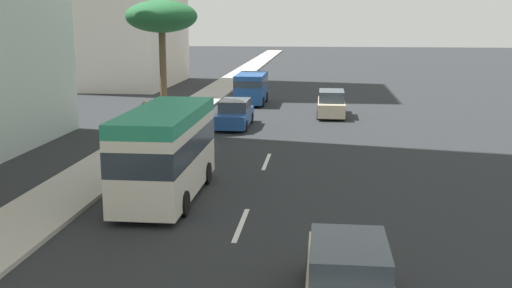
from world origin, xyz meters
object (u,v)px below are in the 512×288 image
object	(u,v)px
van_second	(251,87)
car_fourth	(235,114)
car_lead	(348,277)
palm_tree	(162,18)
car_third	(331,104)
minibus_fifth	(166,150)
pedestrian_near_lamp	(145,113)

from	to	relation	value
van_second	car_fourth	world-z (taller)	van_second
car_lead	palm_tree	distance (m)	25.07
car_third	minibus_fifth	world-z (taller)	minibus_fifth
car_fourth	car_lead	bearing A→B (deg)	14.19
car_lead	van_second	world-z (taller)	van_second
van_second	pedestrian_near_lamp	bearing A→B (deg)	-19.49
car_lead	minibus_fifth	size ratio (longest dim) A/B	0.64
pedestrian_near_lamp	minibus_fifth	bearing A→B (deg)	-135.97
car_lead	minibus_fifth	xyz separation A→B (m)	(8.11, 6.13, 0.99)
van_second	car_fourth	xyz separation A→B (m)	(-9.80, -0.14, -0.54)
car_fourth	minibus_fifth	world-z (taller)	minibus_fifth
van_second	car_third	size ratio (longest dim) A/B	1.02
car_lead	car_third	world-z (taller)	car_third
van_second	palm_tree	world-z (taller)	palm_tree
car_third	van_second	bearing A→B (deg)	48.09
van_second	car_third	distance (m)	7.86
car_lead	palm_tree	xyz separation A→B (m)	(22.36, 9.88, 5.53)
car_fourth	palm_tree	xyz separation A→B (m)	(-0.56, 4.08, 5.54)
pedestrian_near_lamp	palm_tree	xyz separation A→B (m)	(2.20, -0.51, 5.16)
pedestrian_near_lamp	van_second	bearing A→B (deg)	5.08
van_second	car_third	xyz separation A→B (m)	(-5.24, -5.84, -0.49)
car_third	minibus_fifth	xyz separation A→B (m)	(-19.37, 6.02, 0.95)
car_third	car_lead	bearing A→B (deg)	-179.78
minibus_fifth	car_third	bearing A→B (deg)	162.73
car_third	car_fourth	distance (m)	7.29
car_fourth	palm_tree	distance (m)	6.91
palm_tree	car_lead	bearing A→B (deg)	-156.17
car_third	minibus_fifth	bearing A→B (deg)	162.73
car_lead	car_third	xyz separation A→B (m)	(27.48, 0.10, 0.04)
car_lead	car_third	distance (m)	27.48
van_second	palm_tree	distance (m)	12.15
car_fourth	car_third	bearing A→B (deg)	128.68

